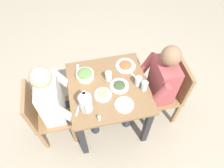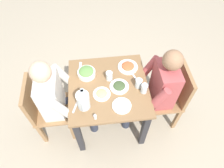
{
  "view_description": "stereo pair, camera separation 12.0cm",
  "coord_description": "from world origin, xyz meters",
  "px_view_note": "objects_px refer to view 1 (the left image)",
  "views": [
    {
      "loc": [
        1.19,
        -0.22,
        2.42
      ],
      "look_at": [
        -0.0,
        0.04,
        0.75
      ],
      "focal_mm": 33.34,
      "sensor_mm": 36.0,
      "label": 1
    },
    {
      "loc": [
        1.21,
        -0.1,
        2.42
      ],
      "look_at": [
        -0.0,
        0.04,
        0.75
      ],
      "focal_mm": 33.34,
      "sensor_mm": 36.0,
      "label": 2
    }
  ],
  "objects_px": {
    "plate_fries": "(103,95)",
    "plate_yoghurt": "(124,104)",
    "salad_bowl": "(85,74)",
    "chair_far": "(169,90)",
    "diner_near": "(62,102)",
    "water_glass_far_left": "(145,86)",
    "plate_rice_curry": "(125,65)",
    "water_glass_near_right": "(138,81)",
    "plate_dolmas": "(119,86)",
    "dining_table": "(109,94)",
    "chair_near": "(45,113)",
    "water_pitcher": "(86,103)",
    "diner_far": "(154,86)",
    "salt_shaker": "(99,118)",
    "water_glass_by_pitcher": "(108,76)"
  },
  "relations": [
    {
      "from": "salad_bowl",
      "to": "plate_dolmas",
      "type": "bearing_deg",
      "value": 58.9
    },
    {
      "from": "dining_table",
      "to": "chair_near",
      "type": "relative_size",
      "value": 0.93
    },
    {
      "from": "diner_far",
      "to": "water_glass_far_left",
      "type": "bearing_deg",
      "value": -62.75
    },
    {
      "from": "diner_near",
      "to": "diner_far",
      "type": "bearing_deg",
      "value": 90.18
    },
    {
      "from": "plate_yoghurt",
      "to": "plate_rice_curry",
      "type": "height_order",
      "value": "plate_yoghurt"
    },
    {
      "from": "salad_bowl",
      "to": "water_glass_near_right",
      "type": "xyz_separation_m",
      "value": [
        0.21,
        0.51,
        0.01
      ]
    },
    {
      "from": "plate_fries",
      "to": "water_glass_far_left",
      "type": "relative_size",
      "value": 1.59
    },
    {
      "from": "water_glass_near_right",
      "to": "chair_far",
      "type": "bearing_deg",
      "value": 90.95
    },
    {
      "from": "salt_shaker",
      "to": "chair_far",
      "type": "bearing_deg",
      "value": 110.39
    },
    {
      "from": "chair_far",
      "to": "diner_near",
      "type": "height_order",
      "value": "diner_near"
    },
    {
      "from": "diner_far",
      "to": "water_pitcher",
      "type": "xyz_separation_m",
      "value": [
        0.17,
        -0.73,
        0.18
      ]
    },
    {
      "from": "chair_near",
      "to": "water_glass_near_right",
      "type": "height_order",
      "value": "chair_near"
    },
    {
      "from": "plate_yoghurt",
      "to": "water_glass_far_left",
      "type": "relative_size",
      "value": 1.68
    },
    {
      "from": "plate_fries",
      "to": "diner_far",
      "type": "bearing_deg",
      "value": 96.35
    },
    {
      "from": "chair_far",
      "to": "salad_bowl",
      "type": "bearing_deg",
      "value": -102.49
    },
    {
      "from": "water_glass_by_pitcher",
      "to": "salt_shaker",
      "type": "relative_size",
      "value": 1.87
    },
    {
      "from": "plate_yoghurt",
      "to": "diner_near",
      "type": "bearing_deg",
      "value": -109.77
    },
    {
      "from": "diner_far",
      "to": "salt_shaker",
      "type": "bearing_deg",
      "value": -63.88
    },
    {
      "from": "salad_bowl",
      "to": "water_glass_near_right",
      "type": "relative_size",
      "value": 1.78
    },
    {
      "from": "dining_table",
      "to": "plate_yoghurt",
      "type": "distance_m",
      "value": 0.31
    },
    {
      "from": "chair_far",
      "to": "salt_shaker",
      "type": "xyz_separation_m",
      "value": [
        0.31,
        -0.84,
        0.26
      ]
    },
    {
      "from": "salad_bowl",
      "to": "plate_yoghurt",
      "type": "relative_size",
      "value": 1.02
    },
    {
      "from": "salad_bowl",
      "to": "water_glass_far_left",
      "type": "distance_m",
      "value": 0.61
    },
    {
      "from": "salad_bowl",
      "to": "water_pitcher",
      "type": "bearing_deg",
      "value": -5.94
    },
    {
      "from": "chair_near",
      "to": "diner_far",
      "type": "distance_m",
      "value": 1.18
    },
    {
      "from": "plate_rice_curry",
      "to": "chair_far",
      "type": "bearing_deg",
      "value": 60.76
    },
    {
      "from": "salad_bowl",
      "to": "plate_fries",
      "type": "relative_size",
      "value": 1.08
    },
    {
      "from": "water_glass_near_right",
      "to": "salt_shaker",
      "type": "relative_size",
      "value": 1.92
    },
    {
      "from": "plate_fries",
      "to": "plate_rice_curry",
      "type": "bearing_deg",
      "value": 135.74
    },
    {
      "from": "diner_near",
      "to": "salt_shaker",
      "type": "height_order",
      "value": "diner_near"
    },
    {
      "from": "water_glass_by_pitcher",
      "to": "salad_bowl",
      "type": "bearing_deg",
      "value": -108.98
    },
    {
      "from": "plate_yoghurt",
      "to": "plate_rice_curry",
      "type": "relative_size",
      "value": 0.85
    },
    {
      "from": "dining_table",
      "to": "water_pitcher",
      "type": "relative_size",
      "value": 4.21
    },
    {
      "from": "chair_far",
      "to": "water_glass_near_right",
      "type": "xyz_separation_m",
      "value": [
        0.01,
        -0.39,
        0.28
      ]
    },
    {
      "from": "plate_dolmas",
      "to": "salad_bowl",
      "type": "bearing_deg",
      "value": -121.1
    },
    {
      "from": "dining_table",
      "to": "water_glass_by_pitcher",
      "type": "bearing_deg",
      "value": 167.68
    },
    {
      "from": "plate_dolmas",
      "to": "salt_shaker",
      "type": "height_order",
      "value": "salt_shaker"
    },
    {
      "from": "water_glass_near_right",
      "to": "diner_near",
      "type": "bearing_deg",
      "value": -90.25
    },
    {
      "from": "plate_dolmas",
      "to": "salt_shaker",
      "type": "xyz_separation_m",
      "value": [
        0.32,
        -0.26,
        0.01
      ]
    },
    {
      "from": "diner_near",
      "to": "salad_bowl",
      "type": "xyz_separation_m",
      "value": [
        -0.2,
        0.28,
        0.13
      ]
    },
    {
      "from": "water_glass_far_left",
      "to": "plate_dolmas",
      "type": "bearing_deg",
      "value": -109.6
    },
    {
      "from": "dining_table",
      "to": "salad_bowl",
      "type": "distance_m",
      "value": 0.32
    },
    {
      "from": "chair_far",
      "to": "diner_far",
      "type": "height_order",
      "value": "diner_far"
    },
    {
      "from": "diner_near",
      "to": "water_glass_by_pitcher",
      "type": "bearing_deg",
      "value": 103.71
    },
    {
      "from": "plate_rice_curry",
      "to": "plate_fries",
      "type": "distance_m",
      "value": 0.44
    },
    {
      "from": "diner_far",
      "to": "plate_yoghurt",
      "type": "relative_size",
      "value": 6.33
    },
    {
      "from": "plate_fries",
      "to": "plate_yoghurt",
      "type": "bearing_deg",
      "value": 49.1
    },
    {
      "from": "water_glass_near_right",
      "to": "water_glass_far_left",
      "type": "distance_m",
      "value": 0.08
    },
    {
      "from": "water_pitcher",
      "to": "plate_dolmas",
      "type": "bearing_deg",
      "value": 117.05
    },
    {
      "from": "salt_shaker",
      "to": "plate_yoghurt",
      "type": "bearing_deg",
      "value": 111.25
    }
  ]
}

